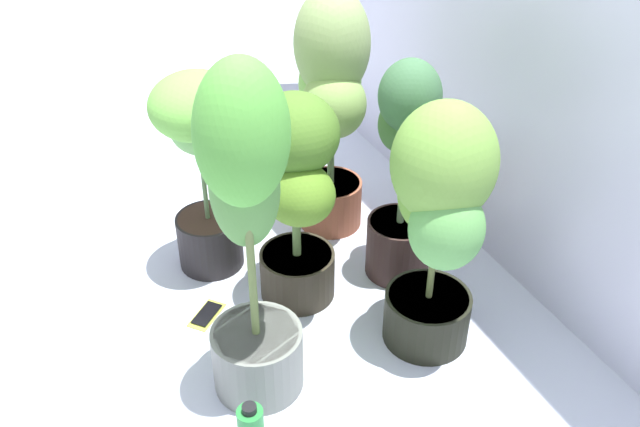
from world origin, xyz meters
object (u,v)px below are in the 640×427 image
at_px(potted_plant_back_center, 402,175).
at_px(potted_plant_front_right, 248,224).
at_px(potted_plant_front_left, 201,153).
at_px(potted_plant_back_left, 330,97).
at_px(potted_plant_center, 295,185).
at_px(cell_phone, 207,315).
at_px(potted_plant_back_right, 438,212).

xyz_separation_m(potted_plant_back_center, potted_plant_front_right, (0.28, -0.63, 0.17)).
bearing_deg(potted_plant_front_left, potted_plant_back_left, 94.24).
xyz_separation_m(potted_plant_front_right, potted_plant_center, (-0.31, 0.26, -0.13)).
height_order(potted_plant_back_center, potted_plant_back_left, potted_plant_back_left).
xyz_separation_m(potted_plant_front_left, cell_phone, (0.28, -0.11, -0.45)).
bearing_deg(potted_plant_back_center, potted_plant_front_left, -118.82).
height_order(potted_plant_front_left, cell_phone, potted_plant_front_left).
distance_m(potted_plant_back_center, potted_plant_back_right, 0.36).
bearing_deg(potted_plant_back_center, potted_plant_front_right, -65.90).
relative_size(potted_plant_back_right, potted_plant_back_left, 0.88).
bearing_deg(potted_plant_back_right, potted_plant_front_left, -142.93).
height_order(potted_plant_back_right, potted_plant_back_left, potted_plant_back_left).
relative_size(potted_plant_back_center, potted_plant_back_right, 0.98).
distance_m(potted_plant_back_right, potted_plant_front_left, 0.83).
height_order(potted_plant_back_right, potted_plant_center, potted_plant_back_right).
bearing_deg(potted_plant_back_center, potted_plant_center, -93.52).
bearing_deg(potted_plant_front_right, potted_plant_back_center, 114.10).
bearing_deg(potted_plant_front_right, potted_plant_back_left, 140.03).
height_order(potted_plant_front_left, potted_plant_center, potted_plant_center).
height_order(potted_plant_back_left, potted_plant_front_left, potted_plant_back_left).
bearing_deg(potted_plant_center, potted_plant_front_left, -144.83).
distance_m(potted_plant_back_left, potted_plant_front_left, 0.50).
bearing_deg(potted_plant_back_left, cell_phone, -62.27).
relative_size(potted_plant_back_right, potted_plant_front_right, 0.80).
height_order(potted_plant_back_center, cell_phone, potted_plant_back_center).
relative_size(potted_plant_back_center, potted_plant_center, 1.08).
distance_m(potted_plant_front_right, potted_plant_front_left, 0.62).
distance_m(potted_plant_back_center, potted_plant_back_left, 0.40).
bearing_deg(potted_plant_center, cell_phone, -93.62).
bearing_deg(potted_plant_back_right, potted_plant_back_center, 165.60).
relative_size(potted_plant_front_right, potted_plant_center, 1.38).
bearing_deg(potted_plant_front_right, potted_plant_front_left, 175.53).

